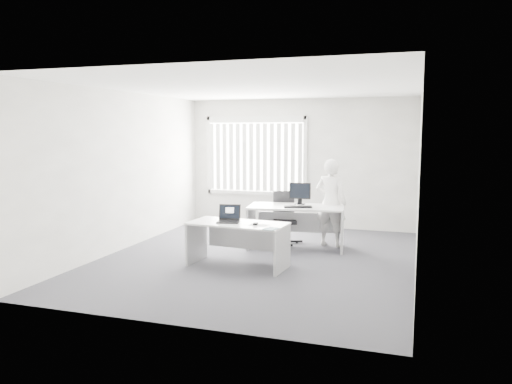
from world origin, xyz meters
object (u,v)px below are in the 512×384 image
(laptop, at_px, (228,214))
(desk_far, at_px, (296,218))
(desk_near, at_px, (238,235))
(person, at_px, (331,203))
(office_chair, at_px, (284,227))
(monitor, at_px, (300,194))

(laptop, bearing_deg, desk_far, 52.44)
(desk_near, height_order, person, person)
(desk_near, relative_size, person, 0.98)
(desk_near, distance_m, person, 2.18)
(person, height_order, laptop, person)
(laptop, bearing_deg, person, 43.74)
(office_chair, distance_m, person, 1.01)
(desk_far, bearing_deg, person, 26.29)
(desk_far, relative_size, monitor, 4.47)
(desk_near, height_order, desk_far, desk_far)
(laptop, height_order, monitor, monitor)
(person, distance_m, laptop, 2.26)
(desk_far, bearing_deg, desk_near, -118.75)
(desk_near, distance_m, monitor, 1.85)
(desk_near, relative_size, monitor, 3.96)
(desk_near, xyz_separation_m, laptop, (-0.15, -0.03, 0.33))
(office_chair, bearing_deg, desk_far, -68.85)
(desk_near, xyz_separation_m, person, (1.14, 1.83, 0.31))
(desk_far, relative_size, laptop, 5.18)
(person, height_order, monitor, person)
(laptop, relative_size, monitor, 0.86)
(desk_far, bearing_deg, office_chair, 124.00)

